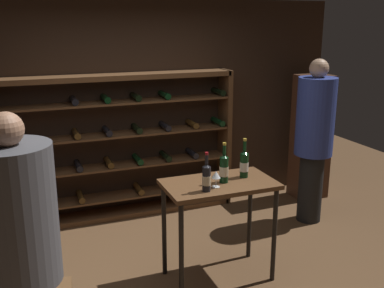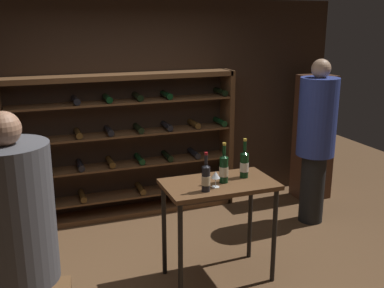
{
  "view_description": "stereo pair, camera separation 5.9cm",
  "coord_description": "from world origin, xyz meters",
  "px_view_note": "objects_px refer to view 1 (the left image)",
  "views": [
    {
      "loc": [
        -1.24,
        -3.47,
        2.37
      ],
      "look_at": [
        0.19,
        0.21,
        1.28
      ],
      "focal_mm": 42.49,
      "sensor_mm": 36.0,
      "label": 1
    },
    {
      "loc": [
        -1.18,
        -3.49,
        2.37
      ],
      "look_at": [
        0.19,
        0.21,
        1.28
      ],
      "focal_mm": 42.49,
      "sensor_mm": 36.0,
      "label": 2
    }
  ],
  "objects_px": {
    "person_guest_blue_shirt": "(314,134)",
    "wine_bottle_gold_foil": "(244,164)",
    "display_cabinet": "(311,137)",
    "wine_bottle_red_label": "(206,177)",
    "wine_rack": "(124,147)",
    "tasting_table": "(219,196)",
    "wine_glass_stemmed_right": "(216,176)",
    "wine_bottle_green_slim": "(224,168)",
    "person_guest_plum_blouse": "(19,248)"
  },
  "relations": [
    {
      "from": "tasting_table",
      "to": "wine_bottle_green_slim",
      "type": "xyz_separation_m",
      "value": [
        0.04,
        -0.02,
        0.26
      ]
    },
    {
      "from": "display_cabinet",
      "to": "wine_bottle_gold_foil",
      "type": "height_order",
      "value": "display_cabinet"
    },
    {
      "from": "person_guest_plum_blouse",
      "to": "wine_glass_stemmed_right",
      "type": "bearing_deg",
      "value": 131.82
    },
    {
      "from": "tasting_table",
      "to": "wine_bottle_gold_foil",
      "type": "xyz_separation_m",
      "value": [
        0.27,
        0.04,
        0.26
      ]
    },
    {
      "from": "wine_rack",
      "to": "wine_bottle_gold_foil",
      "type": "xyz_separation_m",
      "value": [
        0.75,
        -1.69,
        0.21
      ]
    },
    {
      "from": "person_guest_plum_blouse",
      "to": "display_cabinet",
      "type": "height_order",
      "value": "person_guest_plum_blouse"
    },
    {
      "from": "person_guest_blue_shirt",
      "to": "wine_bottle_gold_foil",
      "type": "bearing_deg",
      "value": 51.22
    },
    {
      "from": "person_guest_plum_blouse",
      "to": "display_cabinet",
      "type": "relative_size",
      "value": 1.12
    },
    {
      "from": "wine_bottle_red_label",
      "to": "wine_bottle_gold_foil",
      "type": "bearing_deg",
      "value": 23.77
    },
    {
      "from": "tasting_table",
      "to": "wine_rack",
      "type": "bearing_deg",
      "value": 105.45
    },
    {
      "from": "tasting_table",
      "to": "wine_bottle_green_slim",
      "type": "distance_m",
      "value": 0.27
    },
    {
      "from": "person_guest_blue_shirt",
      "to": "wine_bottle_red_label",
      "type": "distance_m",
      "value": 1.99
    },
    {
      "from": "tasting_table",
      "to": "wine_bottle_gold_foil",
      "type": "relative_size",
      "value": 2.72
    },
    {
      "from": "display_cabinet",
      "to": "wine_glass_stemmed_right",
      "type": "bearing_deg",
      "value": -143.47
    },
    {
      "from": "wine_bottle_red_label",
      "to": "wine_glass_stemmed_right",
      "type": "distance_m",
      "value": 0.13
    },
    {
      "from": "person_guest_blue_shirt",
      "to": "wine_bottle_green_slim",
      "type": "relative_size",
      "value": 5.29
    },
    {
      "from": "wine_rack",
      "to": "person_guest_plum_blouse",
      "type": "bearing_deg",
      "value": -115.8
    },
    {
      "from": "person_guest_blue_shirt",
      "to": "wine_glass_stemmed_right",
      "type": "relative_size",
      "value": 13.37
    },
    {
      "from": "person_guest_plum_blouse",
      "to": "wine_bottle_red_label",
      "type": "xyz_separation_m",
      "value": [
        1.5,
        0.63,
        0.05
      ]
    },
    {
      "from": "wine_rack",
      "to": "wine_bottle_gold_foil",
      "type": "bearing_deg",
      "value": -66.11
    },
    {
      "from": "wine_bottle_gold_foil",
      "to": "wine_glass_stemmed_right",
      "type": "xyz_separation_m",
      "value": [
        -0.35,
        -0.15,
        -0.02
      ]
    },
    {
      "from": "wine_rack",
      "to": "tasting_table",
      "type": "distance_m",
      "value": 1.8
    },
    {
      "from": "wine_bottle_red_label",
      "to": "wine_glass_stemmed_right",
      "type": "bearing_deg",
      "value": 26.16
    },
    {
      "from": "wine_bottle_gold_foil",
      "to": "wine_bottle_red_label",
      "type": "bearing_deg",
      "value": -156.23
    },
    {
      "from": "wine_rack",
      "to": "person_guest_blue_shirt",
      "type": "relative_size",
      "value": 1.43
    },
    {
      "from": "tasting_table",
      "to": "person_guest_plum_blouse",
      "type": "xyz_separation_m",
      "value": [
        -1.7,
        -0.79,
        0.2
      ]
    },
    {
      "from": "wine_rack",
      "to": "person_guest_blue_shirt",
      "type": "distance_m",
      "value": 2.27
    },
    {
      "from": "tasting_table",
      "to": "display_cabinet",
      "type": "relative_size",
      "value": 0.6
    },
    {
      "from": "person_guest_blue_shirt",
      "to": "display_cabinet",
      "type": "distance_m",
      "value": 0.86
    },
    {
      "from": "wine_rack",
      "to": "person_guest_blue_shirt",
      "type": "height_order",
      "value": "person_guest_blue_shirt"
    },
    {
      "from": "wine_bottle_gold_foil",
      "to": "person_guest_plum_blouse",
      "type": "bearing_deg",
      "value": -157.08
    },
    {
      "from": "display_cabinet",
      "to": "wine_bottle_green_slim",
      "type": "bearing_deg",
      "value": -143.5
    },
    {
      "from": "person_guest_blue_shirt",
      "to": "wine_bottle_green_slim",
      "type": "height_order",
      "value": "person_guest_blue_shirt"
    },
    {
      "from": "person_guest_blue_shirt",
      "to": "wine_bottle_red_label",
      "type": "xyz_separation_m",
      "value": [
        -1.76,
        -0.93,
        0.0
      ]
    },
    {
      "from": "wine_bottle_red_label",
      "to": "wine_glass_stemmed_right",
      "type": "xyz_separation_m",
      "value": [
        0.11,
        0.06,
        -0.02
      ]
    },
    {
      "from": "display_cabinet",
      "to": "person_guest_blue_shirt",
      "type": "bearing_deg",
      "value": -123.79
    },
    {
      "from": "person_guest_blue_shirt",
      "to": "tasting_table",
      "type": "bearing_deg",
      "value": 48.16
    },
    {
      "from": "wine_rack",
      "to": "wine_bottle_green_slim",
      "type": "distance_m",
      "value": 1.84
    },
    {
      "from": "person_guest_plum_blouse",
      "to": "wine_bottle_gold_foil",
      "type": "height_order",
      "value": "person_guest_plum_blouse"
    },
    {
      "from": "tasting_table",
      "to": "wine_bottle_green_slim",
      "type": "height_order",
      "value": "wine_bottle_green_slim"
    },
    {
      "from": "wine_rack",
      "to": "wine_glass_stemmed_right",
      "type": "relative_size",
      "value": 19.07
    },
    {
      "from": "person_guest_plum_blouse",
      "to": "person_guest_blue_shirt",
      "type": "bearing_deg",
      "value": 134.42
    },
    {
      "from": "person_guest_blue_shirt",
      "to": "wine_glass_stemmed_right",
      "type": "height_order",
      "value": "person_guest_blue_shirt"
    },
    {
      "from": "wine_bottle_gold_foil",
      "to": "wine_rack",
      "type": "bearing_deg",
      "value": 113.89
    },
    {
      "from": "tasting_table",
      "to": "wine_glass_stemmed_right",
      "type": "xyz_separation_m",
      "value": [
        -0.08,
        -0.1,
        0.24
      ]
    },
    {
      "from": "person_guest_plum_blouse",
      "to": "wine_bottle_green_slim",
      "type": "height_order",
      "value": "person_guest_plum_blouse"
    },
    {
      "from": "display_cabinet",
      "to": "wine_bottle_red_label",
      "type": "relative_size",
      "value": 4.84
    },
    {
      "from": "wine_rack",
      "to": "wine_bottle_gold_foil",
      "type": "distance_m",
      "value": 1.86
    },
    {
      "from": "wine_rack",
      "to": "wine_glass_stemmed_right",
      "type": "height_order",
      "value": "wine_rack"
    },
    {
      "from": "person_guest_plum_blouse",
      "to": "wine_rack",
      "type": "bearing_deg",
      "value": 173.11
    }
  ]
}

